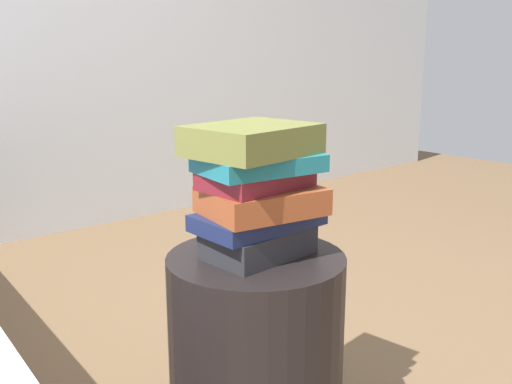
{
  "coord_description": "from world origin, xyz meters",
  "views": [
    {
      "loc": [
        -0.79,
        -0.93,
        0.91
      ],
      "look_at": [
        0.0,
        0.0,
        0.62
      ],
      "focal_mm": 40.9,
      "sensor_mm": 36.0,
      "label": 1
    }
  ],
  "objects_px": {
    "side_table": "(256,354)",
    "book_olive": "(251,140)",
    "book_navy": "(258,220)",
    "book_rust": "(262,201)",
    "book_teal": "(259,163)",
    "book_maroon": "(256,179)",
    "book_charcoal": "(260,242)"
  },
  "relations": [
    {
      "from": "side_table",
      "to": "book_rust",
      "type": "distance_m",
      "value": 0.36
    },
    {
      "from": "book_charcoal",
      "to": "book_teal",
      "type": "height_order",
      "value": "book_teal"
    },
    {
      "from": "book_olive",
      "to": "book_teal",
      "type": "bearing_deg",
      "value": -54.3
    },
    {
      "from": "book_charcoal",
      "to": "book_navy",
      "type": "distance_m",
      "value": 0.05
    },
    {
      "from": "book_charcoal",
      "to": "side_table",
      "type": "bearing_deg",
      "value": 146.38
    },
    {
      "from": "book_maroon",
      "to": "book_teal",
      "type": "relative_size",
      "value": 0.9
    },
    {
      "from": "book_teal",
      "to": "book_olive",
      "type": "relative_size",
      "value": 0.99
    },
    {
      "from": "book_teal",
      "to": "book_olive",
      "type": "distance_m",
      "value": 0.05
    },
    {
      "from": "book_rust",
      "to": "book_olive",
      "type": "xyz_separation_m",
      "value": [
        -0.02,
        0.01,
        0.13
      ]
    },
    {
      "from": "book_teal",
      "to": "book_maroon",
      "type": "bearing_deg",
      "value": 94.65
    },
    {
      "from": "book_navy",
      "to": "book_rust",
      "type": "bearing_deg",
      "value": -98.42
    },
    {
      "from": "book_maroon",
      "to": "book_teal",
      "type": "xyz_separation_m",
      "value": [
        -0.0,
        -0.01,
        0.04
      ]
    },
    {
      "from": "book_navy",
      "to": "book_teal",
      "type": "xyz_separation_m",
      "value": [
        -0.01,
        -0.02,
        0.13
      ]
    },
    {
      "from": "side_table",
      "to": "book_maroon",
      "type": "xyz_separation_m",
      "value": [
        0.0,
        0.0,
        0.41
      ]
    },
    {
      "from": "book_charcoal",
      "to": "book_rust",
      "type": "bearing_deg",
      "value": -61.0
    },
    {
      "from": "book_navy",
      "to": "book_rust",
      "type": "xyz_separation_m",
      "value": [
        -0.0,
        -0.01,
        0.05
      ]
    },
    {
      "from": "book_charcoal",
      "to": "book_rust",
      "type": "relative_size",
      "value": 0.94
    },
    {
      "from": "side_table",
      "to": "book_teal",
      "type": "bearing_deg",
      "value": -87.2
    },
    {
      "from": "side_table",
      "to": "book_olive",
      "type": "distance_m",
      "value": 0.5
    },
    {
      "from": "book_charcoal",
      "to": "book_rust",
      "type": "xyz_separation_m",
      "value": [
        0.0,
        -0.0,
        0.1
      ]
    },
    {
      "from": "book_rust",
      "to": "book_maroon",
      "type": "xyz_separation_m",
      "value": [
        -0.01,
        0.01,
        0.05
      ]
    },
    {
      "from": "side_table",
      "to": "book_teal",
      "type": "xyz_separation_m",
      "value": [
        0.0,
        -0.01,
        0.45
      ]
    },
    {
      "from": "side_table",
      "to": "book_teal",
      "type": "relative_size",
      "value": 1.93
    },
    {
      "from": "book_maroon",
      "to": "book_olive",
      "type": "height_order",
      "value": "book_olive"
    },
    {
      "from": "book_maroon",
      "to": "book_teal",
      "type": "distance_m",
      "value": 0.04
    },
    {
      "from": "book_teal",
      "to": "book_navy",
      "type": "bearing_deg",
      "value": 62.19
    },
    {
      "from": "book_teal",
      "to": "book_olive",
      "type": "height_order",
      "value": "book_olive"
    },
    {
      "from": "book_rust",
      "to": "book_teal",
      "type": "xyz_separation_m",
      "value": [
        -0.01,
        -0.0,
        0.08
      ]
    },
    {
      "from": "book_teal",
      "to": "book_olive",
      "type": "xyz_separation_m",
      "value": [
        -0.01,
        0.01,
        0.05
      ]
    },
    {
      "from": "book_maroon",
      "to": "book_charcoal",
      "type": "bearing_deg",
      "value": -40.32
    },
    {
      "from": "book_rust",
      "to": "side_table",
      "type": "bearing_deg",
      "value": 149.55
    },
    {
      "from": "book_charcoal",
      "to": "book_maroon",
      "type": "relative_size",
      "value": 1.02
    }
  ]
}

